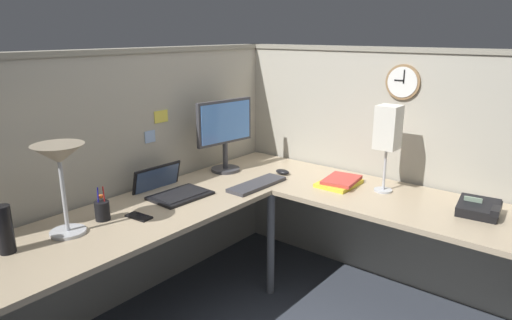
# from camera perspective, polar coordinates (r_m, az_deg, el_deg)

# --- Properties ---
(ground_plane) EXTENTS (6.80, 6.80, 0.00)m
(ground_plane) POSITION_cam_1_polar(r_m,az_deg,el_deg) (2.97, 2.43, -18.51)
(ground_plane) COLOR #383D47
(cubicle_wall_back) EXTENTS (2.57, 0.12, 1.58)m
(cubicle_wall_back) POSITION_cam_1_polar(r_m,az_deg,el_deg) (2.96, -15.45, -2.11)
(cubicle_wall_back) COLOR #A8A393
(cubicle_wall_back) RESTS_ON ground
(cubicle_wall_right) EXTENTS (0.12, 2.37, 1.58)m
(cubicle_wall_right) POSITION_cam_1_polar(r_m,az_deg,el_deg) (3.21, 15.74, -0.72)
(cubicle_wall_right) COLOR #A8A393
(cubicle_wall_right) RESTS_ON ground
(desk) EXTENTS (2.35, 2.15, 0.73)m
(desk) POSITION_cam_1_polar(r_m,az_deg,el_deg) (2.53, 1.49, -8.50)
(desk) COLOR tan
(desk) RESTS_ON ground
(monitor) EXTENTS (0.46, 0.20, 0.50)m
(monitor) POSITION_cam_1_polar(r_m,az_deg,el_deg) (3.13, -3.91, 3.78)
(monitor) COLOR #38383D
(monitor) RESTS_ON desk
(laptop) EXTENTS (0.35, 0.39, 0.22)m
(laptop) POSITION_cam_1_polar(r_m,az_deg,el_deg) (2.80, -10.75, -3.64)
(laptop) COLOR black
(laptop) RESTS_ON desk
(keyboard) EXTENTS (0.43, 0.15, 0.02)m
(keyboard) POSITION_cam_1_polar(r_m,az_deg,el_deg) (2.88, 0.14, -3.08)
(keyboard) COLOR #38383D
(keyboard) RESTS_ON desk
(computer_mouse) EXTENTS (0.06, 0.10, 0.03)m
(computer_mouse) POSITION_cam_1_polar(r_m,az_deg,el_deg) (3.12, 3.35, -1.50)
(computer_mouse) COLOR black
(computer_mouse) RESTS_ON desk
(desk_lamp_dome) EXTENTS (0.24, 0.24, 0.44)m
(desk_lamp_dome) POSITION_cam_1_polar(r_m,az_deg,el_deg) (2.29, -23.42, -0.17)
(desk_lamp_dome) COLOR #B7BABF
(desk_lamp_dome) RESTS_ON desk
(pen_cup) EXTENTS (0.08, 0.08, 0.18)m
(pen_cup) POSITION_cam_1_polar(r_m,az_deg,el_deg) (2.49, -18.73, -6.00)
(pen_cup) COLOR black
(pen_cup) RESTS_ON desk
(cell_phone) EXTENTS (0.08, 0.15, 0.01)m
(cell_phone) POSITION_cam_1_polar(r_m,az_deg,el_deg) (2.49, -14.48, -6.89)
(cell_phone) COLOR black
(cell_phone) RESTS_ON desk
(thermos_flask) EXTENTS (0.07, 0.07, 0.22)m
(thermos_flask) POSITION_cam_1_polar(r_m,az_deg,el_deg) (2.29, -28.99, -7.65)
(thermos_flask) COLOR black
(thermos_flask) RESTS_ON desk
(office_phone) EXTENTS (0.21, 0.22, 0.11)m
(office_phone) POSITION_cam_1_polar(r_m,az_deg,el_deg) (2.70, 26.27, -5.54)
(office_phone) COLOR black
(office_phone) RESTS_ON desk
(book_stack) EXTENTS (0.30, 0.23, 0.04)m
(book_stack) POSITION_cam_1_polar(r_m,az_deg,el_deg) (2.95, 10.48, -2.71)
(book_stack) COLOR yellow
(book_stack) RESTS_ON desk
(desk_lamp_paper) EXTENTS (0.13, 0.13, 0.53)m
(desk_lamp_paper) POSITION_cam_1_polar(r_m,az_deg,el_deg) (2.80, 16.22, 3.64)
(desk_lamp_paper) COLOR #B7BABF
(desk_lamp_paper) RESTS_ON desk
(wall_clock) EXTENTS (0.04, 0.22, 0.22)m
(wall_clock) POSITION_cam_1_polar(r_m,az_deg,el_deg) (3.01, 17.97, 9.29)
(wall_clock) COLOR olive
(pinned_note_leftmost) EXTENTS (0.11, 0.00, 0.08)m
(pinned_note_leftmost) POSITION_cam_1_polar(r_m,az_deg,el_deg) (2.96, -11.82, 5.36)
(pinned_note_leftmost) COLOR #EAD84C
(pinned_note_middle) EXTENTS (0.08, 0.00, 0.07)m
(pinned_note_middle) POSITION_cam_1_polar(r_m,az_deg,el_deg) (2.93, -13.15, 2.87)
(pinned_note_middle) COLOR #99B7E5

